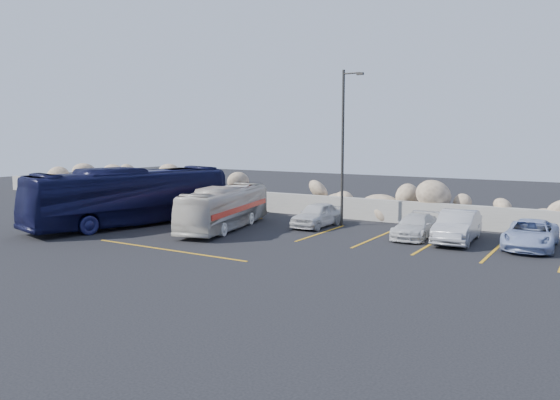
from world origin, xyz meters
The scene contains 11 objects.
ground centered at (0.00, 0.00, 0.00)m, with size 90.00×90.00×0.00m, color black.
seawall centered at (0.00, 12.00, 0.60)m, with size 60.00×0.40×1.20m, color gray.
riprap_pile centered at (0.00, 13.20, 1.30)m, with size 54.00×2.80×2.60m, color #937B60, non-canonical shape.
parking_lines centered at (4.64, 5.57, 0.01)m, with size 18.16×9.36×0.01m.
lamppost centered at (2.56, 9.50, 4.30)m, with size 1.14×0.18×8.00m.
vintage_bus centered at (-2.15, 5.58, 1.07)m, with size 1.80×7.70×2.15m, color beige.
tour_coach centered at (-6.97, 3.82, 1.52)m, with size 2.55×10.88×3.03m, color black.
car_a centered at (1.54, 8.55, 0.62)m, with size 1.48×3.67×1.25m, color silver.
car_b centered at (8.73, 8.18, 0.70)m, with size 1.47×4.22×1.39m, color #A5A5A9.
car_c centered at (6.84, 8.21, 0.54)m, with size 1.51×3.71×1.08m, color silver.
car_d centered at (11.68, 8.41, 0.59)m, with size 1.96×4.25×1.18m, color #8D9EC8.
Camera 1 is at (14.53, -16.17, 4.69)m, focal length 35.00 mm.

